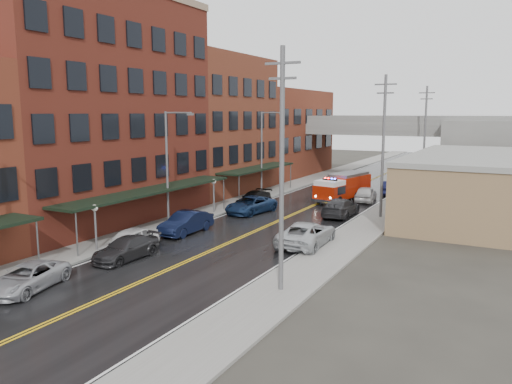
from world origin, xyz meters
The scene contains 30 objects.
road centered at (0.00, 30.00, 0.01)m, with size 11.00×160.00×0.02m, color black.
sidewalk_left centered at (-7.30, 30.00, 0.07)m, with size 3.00×160.00×0.15m, color slate.
sidewalk_right centered at (7.30, 30.00, 0.07)m, with size 3.00×160.00×0.15m, color slate.
curb_left centered at (-5.65, 30.00, 0.07)m, with size 0.30×160.00×0.15m, color gray.
curb_right centered at (5.65, 30.00, 0.07)m, with size 0.30×160.00×0.15m, color gray.
brick_building_b centered at (-13.30, 23.00, 9.00)m, with size 9.00×20.00×18.00m, color #511A15.
brick_building_c centered at (-13.30, 40.50, 7.50)m, with size 9.00×15.00×15.00m, color brown.
brick_building_far centered at (-13.30, 58.00, 6.00)m, with size 9.00×20.00×12.00m, color maroon.
tan_building centered at (16.00, 40.00, 2.50)m, with size 14.00×22.00×5.00m, color #94794F.
awning_1 centered at (-7.49, 23.00, 2.99)m, with size 2.60×18.00×3.09m.
awning_2 centered at (-7.49, 40.50, 2.99)m, with size 2.60×13.00×3.09m.
globe_lamp_1 centered at (-6.40, 16.00, 2.31)m, with size 0.44×0.44×3.12m.
globe_lamp_2 centered at (-6.40, 30.00, 2.31)m, with size 0.44×0.44×3.12m.
street_lamp_1 centered at (-6.55, 24.00, 5.19)m, with size 2.64×0.22×9.00m.
street_lamp_2 centered at (-6.55, 40.00, 5.19)m, with size 2.64×0.22×9.00m.
utility_pole_0 centered at (7.20, 15.00, 6.31)m, with size 1.80×0.24×12.00m.
utility_pole_1 centered at (7.20, 35.00, 6.31)m, with size 1.80×0.24×12.00m.
utility_pole_2 centered at (7.20, 55.00, 6.31)m, with size 1.80×0.24×12.00m.
overpass centered at (0.00, 62.00, 5.99)m, with size 40.00×10.00×7.50m.
fire_truck centered at (1.67, 41.58, 1.51)m, with size 4.21×7.96×2.79m.
parked_car_left_2 centered at (-4.25, 9.21, 0.66)m, with size 2.19×4.76×1.32m, color #9EA0A6.
parked_car_left_3 centered at (-3.60, 15.70, 0.69)m, with size 1.92×4.72×1.37m, color #262629.
parked_car_left_4 centered at (-4.33, 16.80, 0.80)m, with size 1.88×4.68×1.59m, color silver.
parked_car_left_5 centered at (-4.24, 22.80, 0.82)m, with size 1.73×4.97×1.64m, color black.
parked_car_left_6 centered at (-3.60, 31.74, 0.75)m, with size 2.48×5.39×1.50m, color #14284D.
parked_car_left_7 centered at (-4.96, 34.80, 0.72)m, with size 2.01×4.95×1.44m, color black.
parked_car_right_0 centered at (5.00, 23.80, 0.82)m, with size 2.74×5.93×1.65m, color #ADB1B6.
parked_car_right_1 centered at (3.92, 34.20, 0.79)m, with size 2.22×5.46×1.58m, color #272729.
parked_car_right_2 centered at (3.85, 42.31, 0.79)m, with size 1.87×4.66×1.59m, color silver.
parked_car_right_3 centered at (5.00, 47.80, 0.77)m, with size 1.63×4.67×1.54m, color black.
Camera 1 is at (17.32, -6.75, 8.91)m, focal length 35.00 mm.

